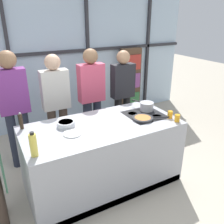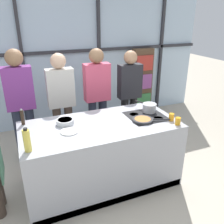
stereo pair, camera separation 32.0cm
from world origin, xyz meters
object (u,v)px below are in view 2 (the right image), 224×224
at_px(frying_pan, 143,120).
at_px(saucepan, 149,107).
at_px(oil_bottle, 27,140).
at_px(spectator_center_left, 61,99).
at_px(white_plate, 69,131).
at_px(juice_glass_near, 178,121).
at_px(spectator_center_right, 97,93).
at_px(spectator_far_right, 130,91).
at_px(mixing_bowl, 65,122).
at_px(spectator_far_left, 21,100).
at_px(juice_glass_far, 171,117).
at_px(pepper_grinder, 22,117).

bearing_deg(frying_pan, saucepan, 46.72).
bearing_deg(saucepan, oil_bottle, -165.23).
height_order(spectator_center_left, white_plate, spectator_center_left).
bearing_deg(juice_glass_near, spectator_center_right, 113.65).
distance_m(spectator_center_right, juice_glass_near, 1.53).
distance_m(frying_pan, juice_glass_near, 0.45).
bearing_deg(spectator_center_right, white_plate, 55.66).
distance_m(spectator_far_right, juice_glass_near, 1.40).
bearing_deg(oil_bottle, spectator_center_right, 47.40).
bearing_deg(spectator_far_right, mixing_bowl, 31.77).
bearing_deg(frying_pan, juice_glass_near, -36.92).
height_order(spectator_center_left, spectator_center_right, spectator_center_right).
xyz_separation_m(saucepan, white_plate, (-1.23, -0.19, -0.06)).
xyz_separation_m(spectator_far_right, white_plate, (-1.34, -1.07, -0.04)).
height_order(spectator_far_left, frying_pan, spectator_far_left).
bearing_deg(oil_bottle, juice_glass_near, -2.15).
bearing_deg(spectator_far_right, white_plate, 38.56).
bearing_deg(juice_glass_far, oil_bottle, -177.79).
height_order(frying_pan, juice_glass_far, juice_glass_far).
bearing_deg(spectator_far_right, pepper_grinder, 18.96).
distance_m(spectator_center_left, spectator_center_right, 0.61).
relative_size(frying_pan, juice_glass_far, 4.79).
height_order(spectator_center_left, frying_pan, spectator_center_left).
bearing_deg(spectator_center_left, saucepan, 141.63).
distance_m(frying_pan, juice_glass_far, 0.38).
relative_size(white_plate, pepper_grinder, 1.00).
bearing_deg(spectator_far_right, spectator_far_left, 0.00).
bearing_deg(pepper_grinder, spectator_far_right, 18.96).
height_order(spectator_far_left, spectator_far_right, spectator_far_left).
xyz_separation_m(spectator_far_right, oil_bottle, (-1.84, -1.33, 0.08)).
relative_size(frying_pan, white_plate, 2.15).
xyz_separation_m(mixing_bowl, juice_glass_near, (1.34, -0.57, 0.01)).
height_order(spectator_center_right, mixing_bowl, spectator_center_right).
relative_size(spectator_far_right, oil_bottle, 6.21).
height_order(saucepan, mixing_bowl, saucepan).
bearing_deg(frying_pan, mixing_bowl, 162.95).
bearing_deg(frying_pan, pepper_grinder, 161.51).
bearing_deg(frying_pan, spectator_far_left, 142.56).
bearing_deg(spectator_center_left, mixing_bowl, 81.89).
height_order(spectator_center_left, saucepan, spectator_center_left).
xyz_separation_m(spectator_far_left, pepper_grinder, (-0.01, -0.63, -0.03)).
xyz_separation_m(pepper_grinder, juice_glass_far, (1.85, -0.63, -0.05)).
xyz_separation_m(spectator_center_right, mixing_bowl, (-0.73, -0.83, -0.05)).
bearing_deg(oil_bottle, spectator_far_left, 89.91).
height_order(oil_bottle, juice_glass_near, oil_bottle).
height_order(spectator_center_left, juice_glass_near, spectator_center_left).
relative_size(spectator_far_left, frying_pan, 3.75).
relative_size(spectator_center_right, juice_glass_near, 17.41).
distance_m(white_plate, juice_glass_near, 1.39).
height_order(spectator_center_left, mixing_bowl, spectator_center_left).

